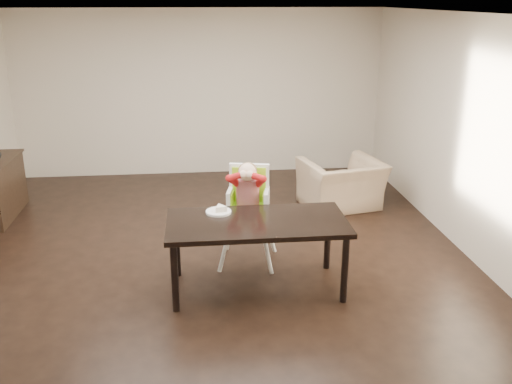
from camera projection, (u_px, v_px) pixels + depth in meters
ground at (209, 261)px, 6.51m from camera, size 7.00×7.00×0.00m
room_walls at (204, 99)px, 5.91m from camera, size 6.02×7.02×2.71m
dining_table at (257, 228)px, 5.70m from camera, size 1.80×0.90×0.75m
high_chair at (248, 192)px, 6.27m from camera, size 0.57×0.57×1.17m
plate at (219, 211)px, 5.86m from camera, size 0.32×0.32×0.08m
armchair at (342, 176)px, 8.04m from camera, size 1.18×0.91×0.92m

